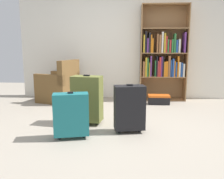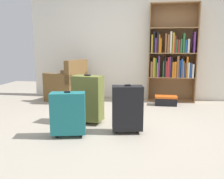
{
  "view_description": "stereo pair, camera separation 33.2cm",
  "coord_description": "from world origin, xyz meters",
  "px_view_note": "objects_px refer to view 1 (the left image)",
  "views": [
    {
      "loc": [
        0.12,
        -3.28,
        1.18
      ],
      "look_at": [
        -0.13,
        0.16,
        0.55
      ],
      "focal_mm": 37.88,
      "sensor_mm": 36.0,
      "label": 1
    },
    {
      "loc": [
        0.45,
        -3.24,
        1.18
      ],
      "look_at": [
        -0.13,
        0.16,
        0.55
      ],
      "focal_mm": 37.88,
      "sensor_mm": 36.0,
      "label": 2
    }
  ],
  "objects_px": {
    "mug": "(86,99)",
    "suitcase_black": "(129,108)",
    "bookshelf": "(163,55)",
    "suitcase_teal": "(71,114)",
    "armchair": "(59,87)",
    "suitcase_olive": "(87,99)",
    "storage_box": "(159,99)"
  },
  "relations": [
    {
      "from": "storage_box",
      "to": "suitcase_olive",
      "type": "relative_size",
      "value": 0.57
    },
    {
      "from": "mug",
      "to": "suitcase_black",
      "type": "height_order",
      "value": "suitcase_black"
    },
    {
      "from": "suitcase_teal",
      "to": "mug",
      "type": "bearing_deg",
      "value": 95.42
    },
    {
      "from": "bookshelf",
      "to": "mug",
      "type": "distance_m",
      "value": 1.93
    },
    {
      "from": "armchair",
      "to": "storage_box",
      "type": "height_order",
      "value": "armchair"
    },
    {
      "from": "armchair",
      "to": "storage_box",
      "type": "xyz_separation_m",
      "value": [
        2.13,
        -0.1,
        -0.22
      ]
    },
    {
      "from": "suitcase_black",
      "to": "armchair",
      "type": "bearing_deg",
      "value": 130.22
    },
    {
      "from": "storage_box",
      "to": "suitcase_teal",
      "type": "xyz_separation_m",
      "value": [
        -1.36,
        -1.98,
        0.22
      ]
    },
    {
      "from": "bookshelf",
      "to": "mug",
      "type": "height_order",
      "value": "bookshelf"
    },
    {
      "from": "bookshelf",
      "to": "armchair",
      "type": "bearing_deg",
      "value": -171.67
    },
    {
      "from": "mug",
      "to": "suitcase_olive",
      "type": "distance_m",
      "value": 1.58
    },
    {
      "from": "suitcase_teal",
      "to": "suitcase_black",
      "type": "bearing_deg",
      "value": 20.86
    },
    {
      "from": "suitcase_olive",
      "to": "mug",
      "type": "bearing_deg",
      "value": 101.28
    },
    {
      "from": "armchair",
      "to": "suitcase_teal",
      "type": "height_order",
      "value": "armchair"
    },
    {
      "from": "suitcase_olive",
      "to": "storage_box",
      "type": "bearing_deg",
      "value": 47.41
    },
    {
      "from": "mug",
      "to": "suitcase_black",
      "type": "bearing_deg",
      "value": -62.72
    },
    {
      "from": "storage_box",
      "to": "mug",
      "type": "bearing_deg",
      "value": 174.72
    },
    {
      "from": "suitcase_olive",
      "to": "suitcase_teal",
      "type": "height_order",
      "value": "suitcase_olive"
    },
    {
      "from": "bookshelf",
      "to": "armchair",
      "type": "xyz_separation_m",
      "value": [
        -2.23,
        -0.33,
        -0.68
      ]
    },
    {
      "from": "storage_box",
      "to": "suitcase_black",
      "type": "bearing_deg",
      "value": -109.85
    },
    {
      "from": "mug",
      "to": "suitcase_olive",
      "type": "bearing_deg",
      "value": -78.72
    },
    {
      "from": "mug",
      "to": "suitcase_black",
      "type": "distance_m",
      "value": 2.09
    },
    {
      "from": "armchair",
      "to": "suitcase_olive",
      "type": "height_order",
      "value": "armchair"
    },
    {
      "from": "bookshelf",
      "to": "suitcase_teal",
      "type": "bearing_deg",
      "value": -121.31
    },
    {
      "from": "suitcase_black",
      "to": "suitcase_teal",
      "type": "bearing_deg",
      "value": -159.14
    },
    {
      "from": "armchair",
      "to": "storage_box",
      "type": "relative_size",
      "value": 2.06
    },
    {
      "from": "bookshelf",
      "to": "armchair",
      "type": "relative_size",
      "value": 2.29
    },
    {
      "from": "suitcase_black",
      "to": "suitcase_olive",
      "type": "height_order",
      "value": "suitcase_olive"
    },
    {
      "from": "storage_box",
      "to": "suitcase_black",
      "type": "height_order",
      "value": "suitcase_black"
    },
    {
      "from": "suitcase_olive",
      "to": "suitcase_teal",
      "type": "bearing_deg",
      "value": -99.34
    },
    {
      "from": "suitcase_olive",
      "to": "suitcase_black",
      "type": "bearing_deg",
      "value": -26.75
    },
    {
      "from": "bookshelf",
      "to": "suitcase_black",
      "type": "bearing_deg",
      "value": -108.68
    }
  ]
}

